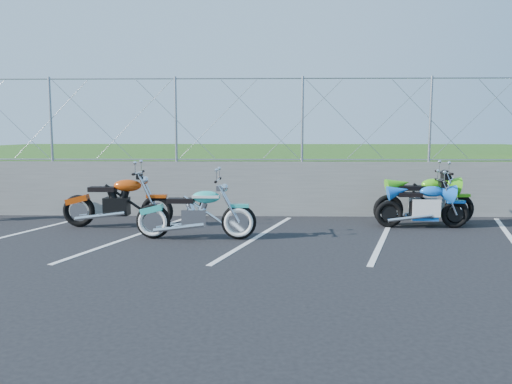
{
  "coord_description": "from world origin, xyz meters",
  "views": [
    {
      "loc": [
        0.18,
        -8.4,
        1.97
      ],
      "look_at": [
        -0.05,
        1.3,
        0.83
      ],
      "focal_mm": 35.0,
      "sensor_mm": 36.0,
      "label": 1
    }
  ],
  "objects_px": {
    "sportbike_blue": "(424,207)",
    "naked_orange": "(119,204)",
    "sportbike_green": "(425,202)",
    "cruiser_turquoise": "(197,215)"
  },
  "relations": [
    {
      "from": "naked_orange",
      "to": "sportbike_green",
      "type": "height_order",
      "value": "naked_orange"
    },
    {
      "from": "sportbike_green",
      "to": "sportbike_blue",
      "type": "height_order",
      "value": "sportbike_green"
    },
    {
      "from": "sportbike_blue",
      "to": "naked_orange",
      "type": "bearing_deg",
      "value": -178.41
    },
    {
      "from": "sportbike_green",
      "to": "sportbike_blue",
      "type": "xyz_separation_m",
      "value": [
        -0.15,
        -0.38,
        -0.06
      ]
    },
    {
      "from": "naked_orange",
      "to": "sportbike_blue",
      "type": "xyz_separation_m",
      "value": [
        6.39,
        0.07,
        -0.07
      ]
    },
    {
      "from": "sportbike_blue",
      "to": "sportbike_green",
      "type": "bearing_deg",
      "value": 68.88
    },
    {
      "from": "cruiser_turquoise",
      "to": "sportbike_blue",
      "type": "height_order",
      "value": "cruiser_turquoise"
    },
    {
      "from": "cruiser_turquoise",
      "to": "sportbike_blue",
      "type": "relative_size",
      "value": 1.17
    },
    {
      "from": "cruiser_turquoise",
      "to": "naked_orange",
      "type": "height_order",
      "value": "naked_orange"
    },
    {
      "from": "naked_orange",
      "to": "sportbike_blue",
      "type": "relative_size",
      "value": 1.21
    }
  ]
}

